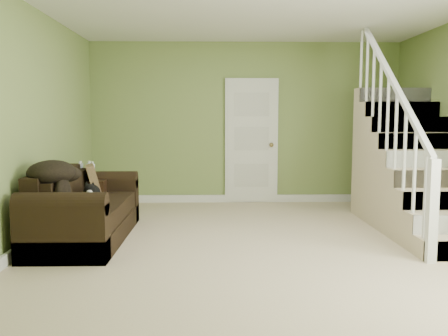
{
  "coord_description": "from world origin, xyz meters",
  "views": [
    {
      "loc": [
        -0.53,
        -5.0,
        1.38
      ],
      "look_at": [
        -0.41,
        0.27,
        0.82
      ],
      "focal_mm": 38.0,
      "sensor_mm": 36.0,
      "label": 1
    }
  ],
  "objects_px": {
    "sofa": "(83,213)",
    "side_table": "(88,201)",
    "banana": "(89,202)",
    "cat": "(91,193)"
  },
  "relations": [
    {
      "from": "sofa",
      "to": "side_table",
      "type": "xyz_separation_m",
      "value": [
        -0.14,
        0.79,
        0.0
      ]
    },
    {
      "from": "banana",
      "to": "side_table",
      "type": "bearing_deg",
      "value": 58.95
    },
    {
      "from": "side_table",
      "to": "banana",
      "type": "xyz_separation_m",
      "value": [
        0.26,
        -0.95,
        0.15
      ]
    },
    {
      "from": "banana",
      "to": "cat",
      "type": "bearing_deg",
      "value": 50.55
    },
    {
      "from": "sofa",
      "to": "side_table",
      "type": "relative_size",
      "value": 2.46
    },
    {
      "from": "sofa",
      "to": "cat",
      "type": "relative_size",
      "value": 3.87
    },
    {
      "from": "cat",
      "to": "banana",
      "type": "bearing_deg",
      "value": -91.88
    },
    {
      "from": "side_table",
      "to": "cat",
      "type": "bearing_deg",
      "value": -72.68
    },
    {
      "from": "side_table",
      "to": "banana",
      "type": "bearing_deg",
      "value": -74.99
    },
    {
      "from": "side_table",
      "to": "sofa",
      "type": "bearing_deg",
      "value": -79.74
    }
  ]
}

